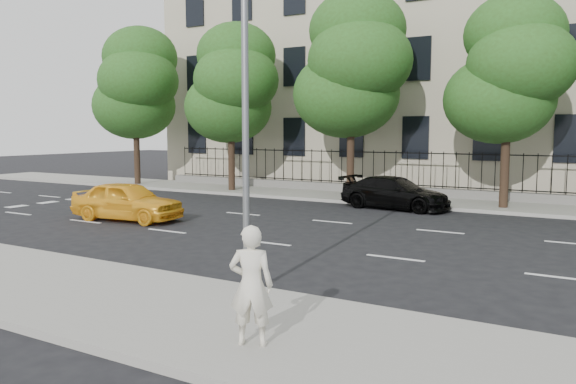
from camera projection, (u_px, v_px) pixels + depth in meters
name	position (u px, v px, depth m)	size (l,w,h in m)	color
ground	(217.00, 260.00, 14.74)	(120.00, 120.00, 0.00)	black
near_sidewalk	(97.00, 295.00, 11.29)	(60.00, 4.00, 0.15)	gray
far_sidewalk	(395.00, 200.00, 26.79)	(60.00, 4.00, 0.15)	gray
lane_markings	(303.00, 231.00, 18.83)	(49.60, 4.62, 0.01)	silver
crosswalk	(33.00, 204.00, 25.65)	(0.50, 12.10, 0.01)	silver
masonry_building	(448.00, 35.00, 33.51)	(34.60, 12.11, 18.50)	#B5A990
iron_fence	(407.00, 185.00, 28.19)	(30.00, 0.50, 2.20)	slate
street_light	(260.00, 43.00, 11.41)	(0.25, 3.32, 8.05)	slate
tree_a	(137.00, 84.00, 33.50)	(5.71, 5.31, 9.39)	#382619
tree_b	(233.00, 84.00, 30.05)	(5.53, 5.12, 8.97)	#382619
tree_c	(354.00, 66.00, 26.51)	(5.89, 5.50, 9.80)	#382619
tree_d	(510.00, 70.00, 23.10)	(5.34, 4.94, 8.84)	#382619
yellow_taxi	(127.00, 201.00, 21.04)	(1.75, 4.35, 1.48)	yellow
black_sedan	(395.00, 193.00, 24.14)	(1.95, 4.80, 1.39)	black
woman_near	(251.00, 285.00, 8.42)	(0.67, 0.44, 1.84)	silver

